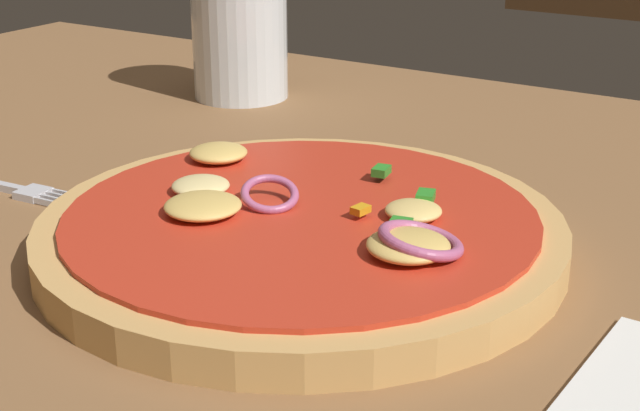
% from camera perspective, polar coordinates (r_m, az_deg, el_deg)
% --- Properties ---
extents(dining_table, '(1.19, 0.87, 0.03)m').
position_cam_1_polar(dining_table, '(0.55, -6.31, -3.15)').
color(dining_table, brown).
rests_on(dining_table, ground).
extents(pizza, '(0.29, 0.29, 0.04)m').
position_cam_1_polar(pizza, '(0.51, -1.19, -1.55)').
color(pizza, tan).
rests_on(pizza, dining_table).
extents(beer_glass, '(0.08, 0.08, 0.13)m').
position_cam_1_polar(beer_glass, '(0.82, -5.00, 10.66)').
color(beer_glass, silver).
rests_on(beer_glass, dining_table).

